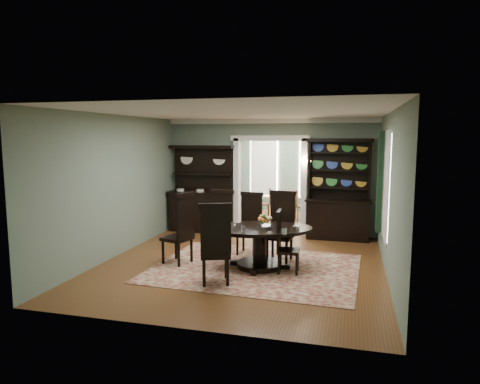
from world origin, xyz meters
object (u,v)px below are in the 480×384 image
object	(u,v)px
sideboard	(201,201)
welsh_dresser	(338,203)
dining_table	(260,240)
parlor_table	(284,204)

from	to	relation	value
sideboard	welsh_dresser	distance (m)	3.60
dining_table	parlor_table	xyz separation A→B (m)	(-0.27, 4.91, -0.06)
sideboard	dining_table	bearing A→B (deg)	-51.25
dining_table	parlor_table	size ratio (longest dim) A/B	2.81
sideboard	welsh_dresser	bearing A→B (deg)	0.75
sideboard	welsh_dresser	size ratio (longest dim) A/B	0.92
parlor_table	dining_table	bearing A→B (deg)	-86.80
parlor_table	welsh_dresser	bearing A→B (deg)	-51.33
dining_table	sideboard	bearing A→B (deg)	111.78
dining_table	welsh_dresser	size ratio (longest dim) A/B	0.93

